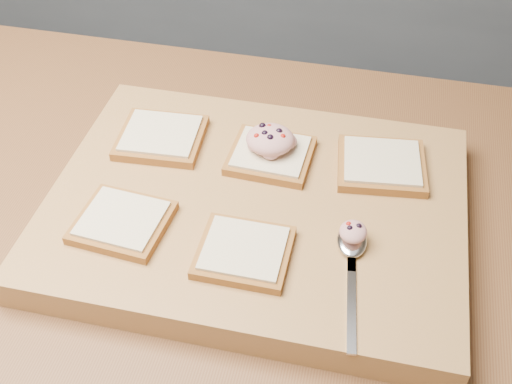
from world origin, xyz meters
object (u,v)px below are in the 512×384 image
at_px(tuna_salad_dollop, 270,139).
at_px(spoon, 352,249).
at_px(cutting_board, 256,209).
at_px(bread_far_center, 271,155).

bearing_deg(tuna_salad_dollop, spoon, -48.83).
relative_size(cutting_board, bread_far_center, 4.66).
height_order(cutting_board, spoon, spoon).
height_order(bread_far_center, tuna_salad_dollop, tuna_salad_dollop).
relative_size(bread_far_center, tuna_salad_dollop, 1.73).
relative_size(tuna_salad_dollop, spoon, 0.36).
distance_m(bread_far_center, tuna_salad_dollop, 0.02).
bearing_deg(cutting_board, tuna_salad_dollop, 89.44).
distance_m(tuna_salad_dollop, spoon, 0.20).
height_order(cutting_board, bread_far_center, bread_far_center).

